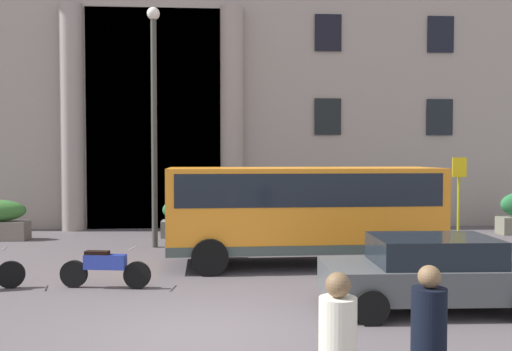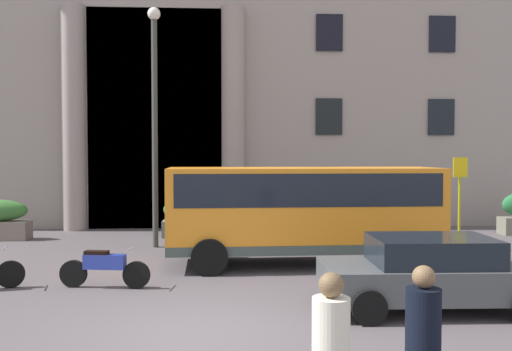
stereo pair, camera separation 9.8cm
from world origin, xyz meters
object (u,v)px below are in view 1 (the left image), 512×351
(orange_minibus, at_px, (304,206))
(motorcycle_far_end, at_px, (433,265))
(scooter_by_planter, at_px, (103,267))
(hedge_planter_east, at_px, (418,215))
(parked_coupe_end, at_px, (433,272))
(lamppost_plaza_centre, at_px, (154,108))
(hedge_planter_far_west, at_px, (182,219))
(pedestrian_child_trailing, at_px, (428,351))
(bus_stop_sign, at_px, (459,193))

(orange_minibus, bearing_deg, motorcycle_far_end, -45.44)
(scooter_by_planter, distance_m, motorcycle_far_end, 7.35)
(hedge_planter_east, bearing_deg, parked_coupe_end, -108.56)
(hedge_planter_east, distance_m, motorcycle_far_end, 7.62)
(lamppost_plaza_centre, bearing_deg, hedge_planter_far_west, 72.07)
(orange_minibus, bearing_deg, pedestrian_child_trailing, -91.95)
(scooter_by_planter, height_order, pedestrian_child_trailing, pedestrian_child_trailing)
(scooter_by_planter, distance_m, lamppost_plaza_centre, 6.62)
(orange_minibus, distance_m, scooter_by_planter, 5.41)
(bus_stop_sign, xyz_separation_m, hedge_planter_far_west, (-8.66, 3.30, -1.10))
(motorcycle_far_end, relative_size, lamppost_plaza_centre, 0.27)
(lamppost_plaza_centre, bearing_deg, motorcycle_far_end, -38.69)
(motorcycle_far_end, bearing_deg, parked_coupe_end, -111.93)
(hedge_planter_east, distance_m, scooter_by_planter, 11.97)
(motorcycle_far_end, distance_m, pedestrian_child_trailing, 7.03)
(parked_coupe_end, bearing_deg, pedestrian_child_trailing, -110.65)
(motorcycle_far_end, bearing_deg, orange_minibus, 136.14)
(bus_stop_sign, xyz_separation_m, scooter_by_planter, (-9.84, -4.16, -1.29))
(hedge_planter_far_west, distance_m, pedestrian_child_trailing, 14.59)
(orange_minibus, xyz_separation_m, hedge_planter_east, (4.88, 4.79, -0.79))
(hedge_planter_east, xyz_separation_m, parked_coupe_end, (-3.08, -9.16, -0.06))
(orange_minibus, relative_size, scooter_by_planter, 3.55)
(orange_minibus, distance_m, parked_coupe_end, 4.80)
(hedge_planter_east, relative_size, lamppost_plaza_centre, 0.22)
(orange_minibus, bearing_deg, lamppost_plaza_centre, 143.23)
(lamppost_plaza_centre, bearing_deg, orange_minibus, -35.18)
(bus_stop_sign, distance_m, parked_coupe_end, 7.12)
(scooter_by_planter, bearing_deg, orange_minibus, 33.71)
(scooter_by_planter, bearing_deg, lamppost_plaza_centre, 92.96)
(hedge_planter_far_west, xyz_separation_m, motorcycle_far_end, (6.16, -7.64, -0.20))
(scooter_by_planter, bearing_deg, hedge_planter_east, 44.40)
(pedestrian_child_trailing, xyz_separation_m, lamppost_plaza_centre, (-4.23, 12.00, 3.48))
(hedge_planter_far_west, distance_m, parked_coupe_end, 10.96)
(bus_stop_sign, xyz_separation_m, hedge_planter_east, (-0.18, 2.91, -0.98))
(parked_coupe_end, relative_size, pedestrian_child_trailing, 2.31)
(orange_minibus, bearing_deg, hedge_planter_far_west, 123.22)
(hedge_planter_far_west, relative_size, pedestrian_child_trailing, 0.79)
(parked_coupe_end, distance_m, scooter_by_planter, 6.91)
(bus_stop_sign, xyz_separation_m, parked_coupe_end, (-3.26, -6.25, -1.04))
(scooter_by_planter, relative_size, lamppost_plaza_centre, 0.27)
(orange_minibus, distance_m, pedestrian_child_trailing, 9.00)
(bus_stop_sign, bearing_deg, hedge_planter_far_west, 159.16)
(scooter_by_planter, height_order, motorcycle_far_end, same)
(bus_stop_sign, bearing_deg, scooter_by_planter, -157.09)
(hedge_planter_far_west, bearing_deg, orange_minibus, -55.20)
(parked_coupe_end, bearing_deg, orange_minibus, 113.76)
(orange_minibus, xyz_separation_m, motorcycle_far_end, (2.57, -2.47, -1.10))
(hedge_planter_far_west, relative_size, parked_coupe_end, 0.34)
(scooter_by_planter, xyz_separation_m, pedestrian_child_trailing, (4.72, -6.69, 0.46))
(parked_coupe_end, height_order, lamppost_plaza_centre, lamppost_plaza_centre)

